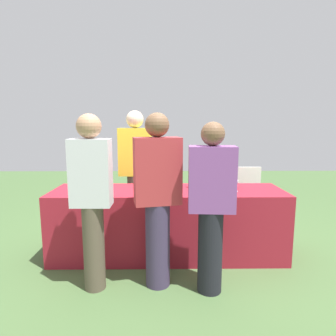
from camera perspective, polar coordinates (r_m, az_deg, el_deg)
The scene contains 17 objects.
ground_plane at distance 3.49m, azimuth 0.00°, elevation -16.96°, with size 12.00×12.00×0.00m, color #476638.
tasting_table at distance 3.34m, azimuth 0.00°, elevation -10.92°, with size 2.62×0.70×0.78m, color maroon.
wine_bottle_0 at distance 3.29m, azimuth -2.86°, elevation -2.00°, with size 0.07×0.07×0.32m.
wine_bottle_1 at distance 3.28m, azimuth 5.67°, elevation -2.15°, with size 0.07×0.07×0.31m.
wine_bottle_2 at distance 3.36m, azimuth 8.44°, elevation -1.79°, with size 0.08×0.08×0.34m.
wine_bottle_3 at distance 3.38m, azimuth 13.21°, elevation -2.14°, with size 0.07×0.07×0.30m.
wine_glass_0 at distance 3.16m, azimuth -17.10°, elevation -3.28°, with size 0.07×0.07×0.14m.
wine_glass_1 at distance 3.14m, azimuth -12.54°, elevation -3.34°, with size 0.06×0.06×0.12m.
wine_glass_2 at distance 3.13m, azimuth 1.23°, elevation -3.06°, with size 0.08×0.08×0.14m.
wine_glass_3 at distance 3.14m, azimuth 6.21°, elevation -2.99°, with size 0.07×0.07×0.14m.
wine_glass_4 at distance 3.21m, azimuth 13.44°, elevation -2.76°, with size 0.07×0.07×0.15m.
ice_bucket at distance 3.28m, azimuth -13.24°, elevation -2.57°, with size 0.20×0.20×0.20m, color silver.
server_pouring at distance 3.83m, azimuth -6.52°, elevation -0.31°, with size 0.44×0.26×1.69m.
guest_0 at distance 2.62m, azimuth -15.12°, elevation -5.40°, with size 0.35×0.22×1.61m.
guest_1 at distance 2.59m, azimuth -2.15°, elevation -5.59°, with size 0.45×0.31×1.62m.
guest_2 at distance 2.54m, azimuth 8.69°, elevation -7.09°, with size 0.42×0.25×1.54m.
menu_board at distance 4.37m, azimuth 15.09°, elevation -5.62°, with size 0.46×0.03×0.90m, color white.
Camera 1 is at (-0.03, -3.14, 1.52)m, focal length 30.24 mm.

